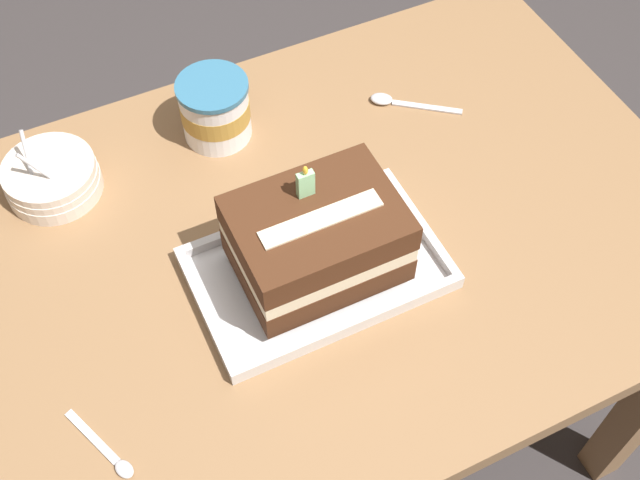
# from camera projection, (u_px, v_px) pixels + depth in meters

# --- Properties ---
(ground_plane) EXTENTS (8.00, 8.00, 0.00)m
(ground_plane) POSITION_uv_depth(u_px,v_px,m) (322.00, 428.00, 1.70)
(ground_plane) COLOR #383333
(dining_table) EXTENTS (1.09, 0.76, 0.71)m
(dining_table) POSITION_uv_depth(u_px,v_px,m) (322.00, 274.00, 1.20)
(dining_table) COLOR olive
(dining_table) RESTS_ON ground_plane
(foil_tray) EXTENTS (0.33, 0.21, 0.02)m
(foil_tray) POSITION_uv_depth(u_px,v_px,m) (317.00, 270.00, 1.07)
(foil_tray) COLOR silver
(foil_tray) RESTS_ON dining_table
(birthday_cake) EXTENTS (0.21, 0.16, 0.16)m
(birthday_cake) POSITION_uv_depth(u_px,v_px,m) (317.00, 239.00, 1.01)
(birthday_cake) COLOR #472615
(birthday_cake) RESTS_ON foil_tray
(bowl_stack) EXTENTS (0.14, 0.14, 0.11)m
(bowl_stack) POSITION_uv_depth(u_px,v_px,m) (52.00, 178.00, 1.14)
(bowl_stack) COLOR silver
(bowl_stack) RESTS_ON dining_table
(ice_cream_tub) EXTENTS (0.11, 0.11, 0.10)m
(ice_cream_tub) POSITION_uv_depth(u_px,v_px,m) (215.00, 109.00, 1.19)
(ice_cream_tub) COLOR white
(ice_cream_tub) RESTS_ON dining_table
(serving_spoon_near_tray) EXTENTS (0.13, 0.10, 0.01)m
(serving_spoon_near_tray) POSITION_uv_depth(u_px,v_px,m) (392.00, 101.00, 1.26)
(serving_spoon_near_tray) COLOR silver
(serving_spoon_near_tray) RESTS_ON dining_table
(serving_spoon_by_bowls) EXTENTS (0.06, 0.12, 0.01)m
(serving_spoon_by_bowls) POSITION_uv_depth(u_px,v_px,m) (111.00, 456.00, 0.92)
(serving_spoon_by_bowls) COLOR silver
(serving_spoon_by_bowls) RESTS_ON dining_table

